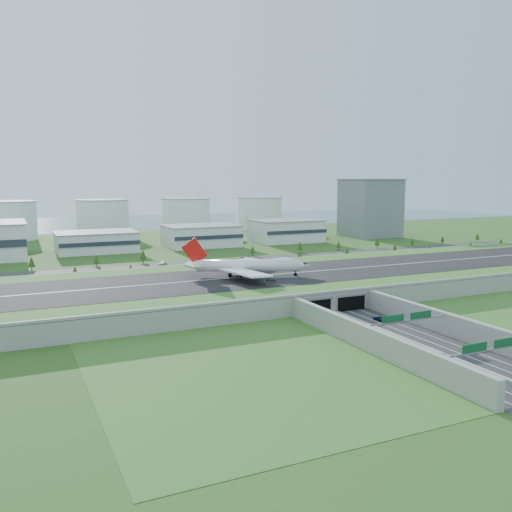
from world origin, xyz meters
name	(u,v)px	position (x,y,z in m)	size (l,w,h in m)	color
ground	(279,290)	(0.00, 0.00, 0.00)	(1200.00, 1200.00, 0.00)	#2F4C17
airfield_deck	(279,282)	(0.00, -0.09, 4.12)	(520.00, 100.00, 9.20)	#969791
underpass_road	(415,335)	(0.00, -99.42, 3.43)	(38.80, 120.40, 8.00)	#28282B
sign_gantry_near	(407,321)	(0.00, -95.04, 6.95)	(38.70, 0.70, 9.80)	gray
sign_gantry_far	(490,351)	(0.00, -130.04, 6.95)	(38.70, 0.70, 9.80)	gray
north_expressway	(213,264)	(0.00, 95.00, 0.06)	(560.00, 36.00, 0.12)	#28282B
tree_row	(219,256)	(4.58, 94.64, 4.81)	(500.21, 48.70, 8.45)	#3D2819
hangar_mid_a	(96,242)	(-60.00, 190.00, 7.50)	(58.00, 42.00, 15.00)	silver
hangar_mid_b	(201,236)	(25.00, 190.00, 8.50)	(58.00, 42.00, 17.00)	silver
hangar_mid_c	(286,231)	(105.00, 190.00, 9.50)	(58.00, 42.00, 19.00)	silver
office_tower	(370,208)	(200.00, 195.00, 27.50)	(46.00, 46.00, 55.00)	slate
fuel_tank_a	(8,221)	(-120.00, 310.00, 17.50)	(50.00, 50.00, 35.00)	white
fuel_tank_b	(103,218)	(-35.00, 310.00, 17.50)	(50.00, 50.00, 35.00)	white
fuel_tank_c	(186,216)	(50.00, 310.00, 17.50)	(50.00, 50.00, 35.00)	white
fuel_tank_d	(259,214)	(135.00, 310.00, 17.50)	(50.00, 50.00, 35.00)	white
bay_water	(109,223)	(0.00, 480.00, 0.03)	(1200.00, 260.00, 0.06)	#375969
boeing_747	(247,265)	(-16.52, 1.62, 13.53)	(59.39, 55.03, 19.41)	white
car_0	(371,340)	(-11.70, -91.34, 0.95)	(1.95, 4.86, 1.65)	#ADADB2
car_1	(433,359)	(-6.83, -115.28, 0.80)	(1.43, 4.10, 1.35)	white
car_2	(379,318)	(8.71, -68.85, 0.86)	(2.44, 5.30, 1.47)	#0B1637
car_5	(243,258)	(25.92, 105.11, 0.78)	(1.40, 4.02, 1.33)	black
car_6	(430,250)	(175.73, 84.94, 0.93)	(2.69, 5.83, 1.62)	#BAB9BE
car_7	(163,263)	(-30.85, 104.79, 0.96)	(2.35, 5.77, 1.67)	white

